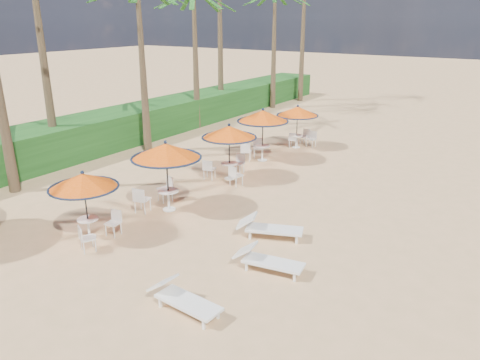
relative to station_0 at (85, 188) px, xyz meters
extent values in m
plane|color=tan|center=(5.12, -0.15, -1.74)|extent=(160.00, 160.00, 0.00)
cube|color=#194716|center=(-8.38, 10.85, -0.84)|extent=(3.00, 40.00, 1.80)
cylinder|color=black|center=(-0.07, 0.00, -0.65)|extent=(0.05, 0.05, 2.18)
cone|color=#EF5B14|center=(-0.07, 0.00, 0.21)|extent=(2.18, 2.18, 0.47)
torus|color=#111C34|center=(-0.07, 0.00, -0.01)|extent=(2.18, 2.18, 0.07)
sphere|color=#111C34|center=(-0.07, 0.00, 0.48)|extent=(0.11, 0.11, 0.11)
cylinder|color=white|center=(-0.07, 0.00, -1.09)|extent=(0.66, 0.66, 0.04)
cylinder|color=white|center=(-0.07, 0.00, -1.40)|extent=(0.08, 0.08, 0.66)
cylinder|color=black|center=(0.55, 3.16, -0.46)|extent=(0.06, 0.06, 2.55)
cone|color=#EF5B14|center=(0.55, 3.16, 0.53)|extent=(2.55, 2.55, 0.55)
torus|color=#111C34|center=(0.55, 3.16, 0.28)|extent=(2.55, 2.55, 0.08)
sphere|color=#111C34|center=(0.55, 3.16, 0.85)|extent=(0.13, 0.13, 0.13)
cylinder|color=white|center=(0.55, 3.16, -0.98)|extent=(0.77, 0.77, 0.04)
cylinder|color=white|center=(0.55, 3.16, -1.35)|extent=(0.09, 0.09, 0.77)
cylinder|color=black|center=(0.43, 7.28, -0.54)|extent=(0.05, 0.05, 2.39)
cone|color=#EF5B14|center=(0.43, 7.28, 0.39)|extent=(2.39, 2.39, 0.52)
torus|color=#111C34|center=(0.43, 7.28, 0.15)|extent=(2.39, 2.39, 0.07)
sphere|color=#111C34|center=(0.43, 7.28, 0.69)|extent=(0.12, 0.12, 0.12)
cylinder|color=white|center=(0.43, 7.28, -1.03)|extent=(0.73, 0.73, 0.04)
cylinder|color=white|center=(0.43, 7.28, -1.37)|extent=(0.08, 0.08, 0.73)
cylinder|color=black|center=(0.20, 10.48, -0.48)|extent=(0.05, 0.05, 2.52)
cone|color=#EF5B14|center=(0.20, 10.48, 0.51)|extent=(2.52, 2.52, 0.55)
torus|color=#111C34|center=(0.20, 10.48, 0.26)|extent=(2.52, 2.52, 0.08)
sphere|color=#111C34|center=(0.20, 10.48, 0.83)|extent=(0.13, 0.13, 0.13)
cylinder|color=white|center=(0.20, 10.48, -0.99)|extent=(0.77, 0.77, 0.04)
cylinder|color=white|center=(0.20, 10.48, -1.35)|extent=(0.09, 0.09, 0.77)
cylinder|color=black|center=(0.50, 13.61, -0.61)|extent=(0.05, 0.05, 2.25)
cone|color=#EF5B14|center=(0.50, 13.61, 0.27)|extent=(2.25, 2.25, 0.49)
torus|color=#111C34|center=(0.50, 13.61, 0.04)|extent=(2.25, 2.25, 0.07)
sphere|color=#111C34|center=(0.50, 13.61, 0.55)|extent=(0.12, 0.12, 0.12)
cylinder|color=white|center=(0.50, 13.61, -1.07)|extent=(0.68, 0.68, 0.04)
cylinder|color=white|center=(0.50, 13.61, -1.39)|extent=(0.08, 0.08, 0.68)
cube|color=white|center=(5.22, -1.41, -1.45)|extent=(1.77, 0.75, 0.07)
cube|color=white|center=(4.36, -1.35, -1.23)|extent=(0.62, 0.67, 0.43)
cube|color=white|center=(5.22, -1.41, -1.62)|extent=(0.06, 0.06, 0.24)
cube|color=white|center=(5.98, 1.39, -1.45)|extent=(1.79, 0.90, 0.07)
cube|color=white|center=(5.13, 1.25, -1.23)|extent=(0.67, 0.71, 0.43)
cube|color=white|center=(5.98, 1.39, -1.62)|extent=(0.06, 0.06, 0.24)
cube|color=white|center=(4.95, 3.27, -1.44)|extent=(1.94, 1.28, 0.07)
cube|color=white|center=(4.11, 2.94, -1.20)|extent=(0.81, 0.84, 0.45)
cube|color=white|center=(4.95, 3.27, -1.61)|extent=(0.06, 0.06, 0.26)
cone|color=brown|center=(-8.11, 4.69, 3.71)|extent=(0.44, 0.44, 10.89)
cone|color=brown|center=(-5.77, 8.63, 2.35)|extent=(0.44, 0.44, 8.18)
cone|color=brown|center=(-7.08, 14.52, 2.25)|extent=(0.44, 0.44, 7.97)
cone|color=brown|center=(-8.23, 18.76, 3.66)|extent=(0.44, 0.44, 10.80)
cone|color=brown|center=(-6.49, 23.29, 2.45)|extent=(0.44, 0.44, 8.37)
cone|color=brown|center=(-6.14, 27.42, 3.39)|extent=(0.44, 0.44, 10.26)
camera|label=1|loc=(11.55, -8.76, 5.04)|focal=35.00mm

